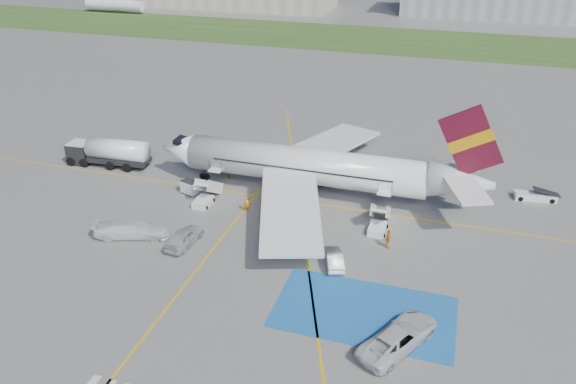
# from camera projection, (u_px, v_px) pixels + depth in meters

# --- Properties ---
(ground) EXTENTS (400.00, 400.00, 0.00)m
(ground) POSITION_uv_depth(u_px,v_px,m) (261.00, 262.00, 49.97)
(ground) COLOR #60605E
(ground) RESTS_ON ground
(grass_strip) EXTENTS (400.00, 30.00, 0.01)m
(grass_strip) POSITION_uv_depth(u_px,v_px,m) (399.00, 41.00, 130.58)
(grass_strip) COLOR #2D4C1E
(grass_strip) RESTS_ON ground
(taxiway_line_main) EXTENTS (120.00, 0.20, 0.01)m
(taxiway_line_main) POSITION_uv_depth(u_px,v_px,m) (299.00, 202.00, 60.15)
(taxiway_line_main) COLOR gold
(taxiway_line_main) RESTS_ON ground
(taxiway_line_cross) EXTENTS (0.20, 60.00, 0.01)m
(taxiway_line_cross) POSITION_uv_depth(u_px,v_px,m) (156.00, 322.00, 42.81)
(taxiway_line_cross) COLOR gold
(taxiway_line_cross) RESTS_ON ground
(taxiway_line_diag) EXTENTS (20.71, 56.45, 0.01)m
(taxiway_line_diag) POSITION_uv_depth(u_px,v_px,m) (299.00, 202.00, 60.15)
(taxiway_line_diag) COLOR gold
(taxiway_line_diag) RESTS_ON ground
(staging_box) EXTENTS (14.00, 8.00, 0.01)m
(staging_box) POSITION_uv_depth(u_px,v_px,m) (364.00, 312.00, 43.93)
(staging_box) COLOR #1B5BA4
(staging_box) RESTS_ON ground
(airliner) EXTENTS (36.81, 32.95, 11.92)m
(airliner) POSITION_uv_depth(u_px,v_px,m) (318.00, 167.00, 59.90)
(airliner) COLOR white
(airliner) RESTS_ON ground
(airstairs_fwd) EXTENTS (1.90, 5.20, 3.60)m
(airstairs_fwd) POSITION_uv_depth(u_px,v_px,m) (205.00, 198.00, 59.58)
(airstairs_fwd) COLOR white
(airstairs_fwd) RESTS_ON ground
(airstairs_aft) EXTENTS (1.90, 5.20, 3.60)m
(airstairs_aft) POSITION_uv_depth(u_px,v_px,m) (378.00, 224.00, 54.69)
(airstairs_aft) COLOR white
(airstairs_aft) RESTS_ON ground
(fuel_tanker) EXTENTS (10.27, 3.44, 3.45)m
(fuel_tanker) POSITION_uv_depth(u_px,v_px,m) (109.00, 154.00, 67.86)
(fuel_tanker) COLOR black
(fuel_tanker) RESTS_ON ground
(gpu_cart) EXTENTS (2.13, 1.70, 1.55)m
(gpu_cart) POSITION_uv_depth(u_px,v_px,m) (190.00, 188.00, 61.54)
(gpu_cart) COLOR white
(gpu_cart) RESTS_ON ground
(belt_loader) EXTENTS (4.74, 2.24, 1.38)m
(belt_loader) POSITION_uv_depth(u_px,v_px,m) (535.00, 197.00, 60.46)
(belt_loader) COLOR white
(belt_loader) RESTS_ON ground
(car_silver_a) EXTENTS (2.28, 4.92, 1.63)m
(car_silver_a) POSITION_uv_depth(u_px,v_px,m) (184.00, 237.00, 52.23)
(car_silver_a) COLOR #AAADB2
(car_silver_a) RESTS_ON ground
(car_silver_b) EXTENTS (2.69, 4.25, 1.32)m
(car_silver_b) POSITION_uv_depth(u_px,v_px,m) (334.00, 258.00, 49.37)
(car_silver_b) COLOR silver
(car_silver_b) RESTS_ON ground
(van_white_a) EXTENTS (4.97, 6.22, 2.12)m
(van_white_a) POSITION_uv_depth(u_px,v_px,m) (399.00, 334.00, 40.10)
(van_white_a) COLOR silver
(van_white_a) RESTS_ON ground
(van_white_b) EXTENTS (5.79, 3.68, 2.11)m
(van_white_b) POSITION_uv_depth(u_px,v_px,m) (132.00, 227.00, 53.38)
(van_white_b) COLOR silver
(van_white_b) RESTS_ON ground
(crew_fwd) EXTENTS (0.67, 0.52, 1.64)m
(crew_fwd) POSITION_uv_depth(u_px,v_px,m) (247.00, 205.00, 57.86)
(crew_fwd) COLOR orange
(crew_fwd) RESTS_ON ground
(crew_nose) EXTENTS (1.09, 1.10, 1.80)m
(crew_nose) POSITION_uv_depth(u_px,v_px,m) (228.00, 172.00, 64.73)
(crew_nose) COLOR orange
(crew_nose) RESTS_ON ground
(crew_aft) EXTENTS (0.64, 1.16, 1.87)m
(crew_aft) POSITION_uv_depth(u_px,v_px,m) (388.00, 239.00, 51.72)
(crew_aft) COLOR orange
(crew_aft) RESTS_ON ground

